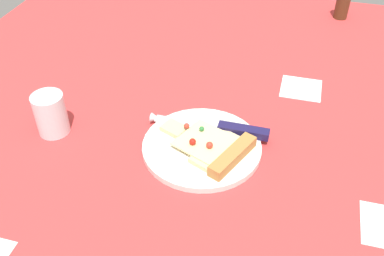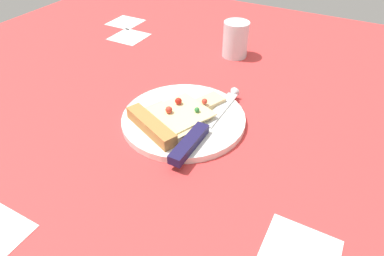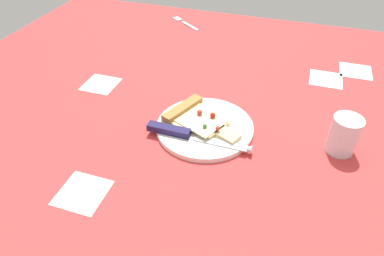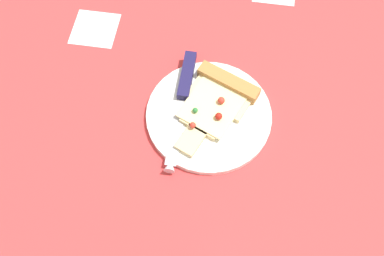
% 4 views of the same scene
% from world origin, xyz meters
% --- Properties ---
extents(ground_plane, '(1.51, 1.51, 0.03)m').
position_xyz_m(ground_plane, '(0.00, -0.00, -0.01)').
color(ground_plane, '#D13838').
rests_on(ground_plane, ground).
extents(plate, '(0.23, 0.23, 0.01)m').
position_xyz_m(plate, '(-0.05, -0.02, 0.01)').
color(plate, white).
rests_on(plate, ground_plane).
extents(pizza_slice, '(0.19, 0.15, 0.03)m').
position_xyz_m(pizza_slice, '(-0.03, -0.03, 0.02)').
color(pizza_slice, beige).
rests_on(pizza_slice, plate).
extents(knife, '(0.24, 0.02, 0.02)m').
position_xyz_m(knife, '(-0.03, 0.03, 0.02)').
color(knife, silver).
rests_on(knife, plate).
extents(drinking_glass, '(0.06, 0.06, 0.09)m').
position_xyz_m(drinking_glass, '(-0.35, -0.05, 0.04)').
color(drinking_glass, silver).
rests_on(drinking_glass, ground_plane).
extents(pepper_shaker, '(0.04, 0.04, 0.07)m').
position_xyz_m(pepper_shaker, '(0.20, 0.63, 0.04)').
color(pepper_shaker, '#4C2D19').
rests_on(pepper_shaker, ground_plane).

